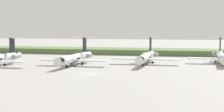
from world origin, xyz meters
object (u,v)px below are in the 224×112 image
at_px(regional_jet_third, 75,58).
at_px(regional_jet_fifth, 221,56).
at_px(regional_jet_fourth, 146,57).
at_px(safety_cone_front_marker, 217,69).

relative_size(regional_jet_third, regional_jet_fifth, 1.00).
bearing_deg(regional_jet_fifth, regional_jet_fourth, -162.82).
height_order(regional_jet_fourth, regional_jet_fifth, same).
relative_size(regional_jet_fourth, regional_jet_fifth, 1.00).
xyz_separation_m(regional_jet_fourth, regional_jet_fifth, (25.10, 7.76, 0.00)).
height_order(regional_jet_third, regional_jet_fifth, same).
bearing_deg(regional_jet_fourth, regional_jet_third, -155.91).
bearing_deg(regional_jet_fifth, regional_jet_third, -159.49).
xyz_separation_m(regional_jet_fourth, safety_cone_front_marker, (23.00, -12.80, -2.26)).
xyz_separation_m(regional_jet_third, regional_jet_fourth, (22.33, 9.99, 0.00)).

